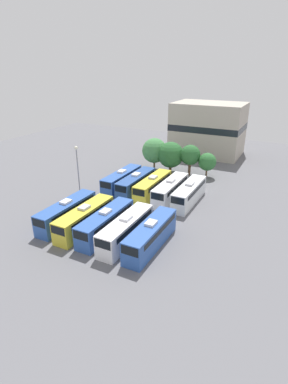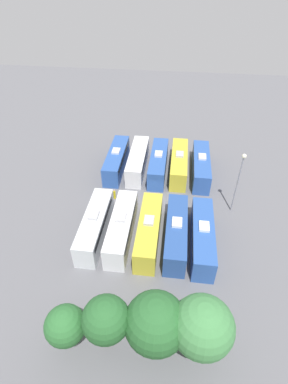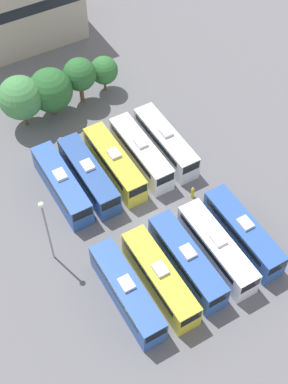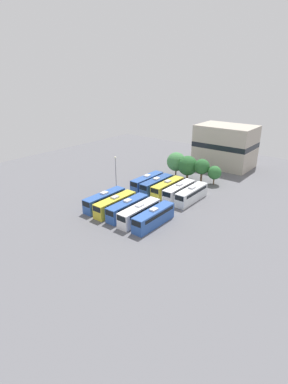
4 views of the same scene
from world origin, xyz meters
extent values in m
plane|color=slate|center=(0.00, 0.00, 0.00)|extent=(120.99, 120.99, 0.00)
cube|color=#2D56A8|center=(-6.94, -7.56, 1.64)|extent=(2.56, 11.02, 3.28)
cube|color=black|center=(-6.94, -7.28, 2.57)|extent=(2.60, 9.37, 0.72)
cube|color=black|center=(-6.94, -13.06, 2.55)|extent=(2.25, 0.08, 1.15)
cube|color=silver|center=(-6.94, -7.56, 3.45)|extent=(1.20, 1.60, 0.35)
cube|color=gold|center=(-3.37, -7.85, 1.64)|extent=(2.56, 11.02, 3.28)
cube|color=black|center=(-3.37, -7.58, 2.57)|extent=(2.60, 9.37, 0.72)
cube|color=black|center=(-3.37, -13.35, 2.55)|extent=(2.25, 0.08, 1.15)
cube|color=#B2B2B7|center=(-3.37, -7.85, 3.45)|extent=(1.20, 1.60, 0.35)
cube|color=#2D56A8|center=(0.00, -7.54, 1.64)|extent=(2.56, 11.02, 3.28)
cube|color=black|center=(0.00, -7.27, 2.57)|extent=(2.60, 9.37, 0.72)
cube|color=black|center=(0.00, -13.04, 2.55)|extent=(2.25, 0.08, 1.15)
cube|color=silver|center=(0.00, -7.54, 3.45)|extent=(1.20, 1.60, 0.35)
cube|color=white|center=(3.46, -7.86, 1.64)|extent=(2.56, 11.02, 3.28)
cube|color=black|center=(3.46, -7.58, 2.57)|extent=(2.60, 9.37, 0.72)
cube|color=black|center=(3.46, -13.36, 2.55)|extent=(2.25, 0.08, 1.15)
cube|color=silver|center=(3.46, -7.86, 3.45)|extent=(1.20, 1.60, 0.35)
cube|color=#2D56A8|center=(6.98, -7.62, 1.64)|extent=(2.56, 11.02, 3.28)
cube|color=black|center=(6.98, -7.34, 2.57)|extent=(2.60, 9.37, 0.72)
cube|color=black|center=(6.98, -13.12, 2.55)|extent=(2.25, 0.08, 1.15)
cube|color=silver|center=(6.98, -7.62, 3.45)|extent=(1.20, 1.60, 0.35)
cube|color=#2D56A8|center=(-6.73, 7.90, 1.64)|extent=(2.56, 11.02, 3.28)
cube|color=black|center=(-6.73, 8.17, 2.57)|extent=(2.60, 9.37, 0.72)
cube|color=black|center=(-6.73, 2.39, 2.55)|extent=(2.25, 0.08, 1.15)
cube|color=white|center=(-6.73, 7.90, 3.45)|extent=(1.20, 1.60, 0.35)
cube|color=#284C93|center=(-3.50, 7.61, 1.64)|extent=(2.56, 11.02, 3.28)
cube|color=black|center=(-3.50, 7.88, 2.57)|extent=(2.60, 9.37, 0.72)
cube|color=black|center=(-3.50, 2.11, 2.55)|extent=(2.25, 0.08, 1.15)
cube|color=white|center=(-3.50, 7.61, 3.45)|extent=(1.20, 1.60, 0.35)
cube|color=gold|center=(-0.10, 7.69, 1.64)|extent=(2.56, 11.02, 3.28)
cube|color=black|center=(-0.10, 7.97, 2.57)|extent=(2.60, 9.37, 0.72)
cube|color=black|center=(-0.10, 2.19, 2.55)|extent=(2.25, 0.08, 1.15)
cube|color=#B2B2B7|center=(-0.10, 7.69, 3.45)|extent=(1.20, 1.60, 0.35)
cube|color=white|center=(3.37, 7.59, 1.64)|extent=(2.56, 11.02, 3.28)
cube|color=black|center=(3.37, 7.86, 2.57)|extent=(2.60, 9.37, 0.72)
cube|color=black|center=(3.37, 2.09, 2.55)|extent=(2.25, 0.08, 1.15)
cube|color=#B2B2B7|center=(3.37, 7.59, 3.45)|extent=(1.20, 1.60, 0.35)
cube|color=silver|center=(6.80, 7.60, 1.64)|extent=(2.56, 11.02, 3.28)
cube|color=black|center=(6.80, 7.87, 2.57)|extent=(2.60, 9.37, 0.72)
cube|color=black|center=(6.80, 2.09, 2.55)|extent=(2.25, 0.08, 1.15)
cube|color=#B2B2B7|center=(6.80, 7.60, 3.45)|extent=(1.20, 1.60, 0.35)
cylinder|color=gold|center=(5.85, 0.13, 0.70)|extent=(0.36, 0.36, 1.39)
sphere|color=tan|center=(5.85, 0.13, 1.51)|extent=(0.24, 0.24, 0.24)
cylinder|color=gray|center=(-11.16, 0.72, 4.46)|extent=(0.20, 0.20, 8.92)
sphere|color=#EAE5C6|center=(-11.16, 0.72, 9.10)|extent=(0.60, 0.60, 0.60)
cylinder|color=brown|center=(-6.01, 20.71, 1.28)|extent=(0.41, 0.41, 2.55)
sphere|color=#428447|center=(-6.01, 20.71, 4.46)|extent=(5.47, 5.47, 5.47)
cylinder|color=brown|center=(-2.09, 20.64, 1.03)|extent=(0.58, 0.58, 2.07)
sphere|color=#28602D|center=(-2.09, 20.64, 4.02)|extent=(5.59, 5.59, 5.59)
cylinder|color=brown|center=(2.15, 21.06, 1.48)|extent=(0.57, 0.57, 2.96)
sphere|color=#28602D|center=(2.15, 21.06, 4.45)|extent=(4.27, 4.27, 4.27)
cylinder|color=brown|center=(5.80, 21.49, 1.02)|extent=(0.36, 0.36, 2.03)
sphere|color=#2D6B33|center=(5.80, 21.49, 3.34)|extent=(3.73, 3.73, 3.73)
camera|label=1|loc=(21.43, -37.61, 21.86)|focal=28.00mm
camera|label=2|loc=(-2.64, 33.46, 29.10)|focal=28.00mm
camera|label=3|loc=(-17.83, -29.58, 48.30)|focal=50.00mm
camera|label=4|loc=(38.71, -50.77, 28.73)|focal=28.00mm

